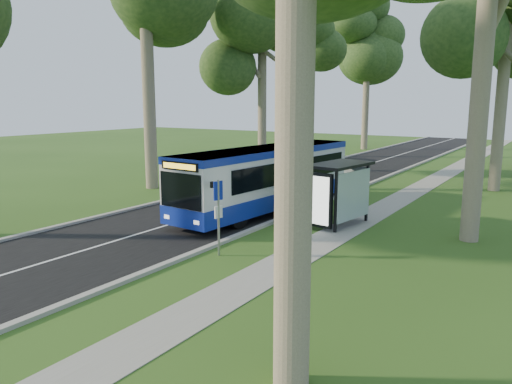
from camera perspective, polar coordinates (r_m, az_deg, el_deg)
ground at (r=17.72m, az=-5.29°, el=-6.43°), size 120.00×120.00×0.00m
road at (r=27.69m, az=1.64°, el=-0.24°), size 7.00×100.00×0.02m
kerb_east at (r=26.10m, az=8.25°, el=-0.89°), size 0.25×100.00×0.12m
kerb_west at (r=29.60m, az=-4.19°, el=0.52°), size 0.25×100.00×0.12m
centre_line at (r=27.69m, az=1.64°, el=-0.22°), size 0.12×100.00×0.00m
footpath at (r=25.06m, az=14.51°, el=-1.71°), size 1.50×100.00×0.02m
bus at (r=23.27m, az=1.25°, el=1.56°), size 3.20×11.42×2.99m
bus_stop_sign at (r=16.51m, az=-4.32°, el=-1.93°), size 0.13×0.36×2.57m
bus_shelter at (r=20.48m, az=9.43°, el=1.01°), size 2.03×3.21×2.59m
litter_bin at (r=20.58m, az=4.24°, el=-2.48°), size 0.61×0.61×1.07m
car_white at (r=40.06m, az=3.74°, el=4.09°), size 3.20×4.68×1.48m
car_silver at (r=43.49m, az=6.97°, el=4.67°), size 2.63×5.34×1.68m
tree_west_c at (r=37.18m, az=0.72°, el=17.33°), size 5.20×5.20×12.96m
tree_west_d at (r=47.09m, az=5.31°, el=18.56°), size 5.20×5.20×16.01m
tree_west_e at (r=55.14m, az=12.71°, el=16.89°), size 5.20×5.20×15.67m
tree_east_c at (r=32.00m, az=27.00°, el=18.53°), size 5.20×5.20×13.82m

